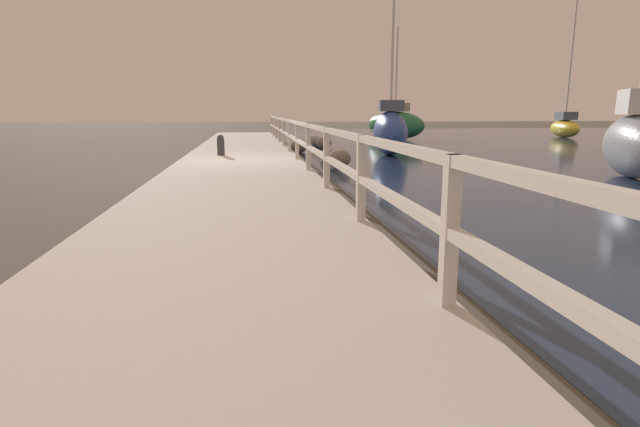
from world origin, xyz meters
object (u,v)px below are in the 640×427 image
object	(u,v)px
mooring_bollard	(221,145)
sailboat_gray	(634,142)
sailboat_yellow	(565,126)
sailboat_green	(395,124)
sailboat_blue	(390,131)

from	to	relation	value
mooring_bollard	sailboat_gray	bearing A→B (deg)	-25.13
mooring_bollard	sailboat_yellow	world-z (taller)	sailboat_yellow
mooring_bollard	sailboat_green	bearing A→B (deg)	53.73
mooring_bollard	sailboat_yellow	size ratio (longest dim) A/B	0.08
sailboat_gray	sailboat_yellow	bearing A→B (deg)	82.76
sailboat_yellow	sailboat_gray	size ratio (longest dim) A/B	1.15
sailboat_blue	sailboat_green	bearing A→B (deg)	83.00
sailboat_green	sailboat_gray	size ratio (longest dim) A/B	0.88
mooring_bollard	sailboat_blue	xyz separation A→B (m)	(5.86, 2.28, 0.29)
sailboat_green	sailboat_yellow	bearing A→B (deg)	-20.13
mooring_bollard	sailboat_blue	bearing A→B (deg)	21.21
sailboat_blue	sailboat_gray	xyz separation A→B (m)	(3.96, -6.89, -0.01)
sailboat_gray	mooring_bollard	bearing A→B (deg)	177.15
sailboat_green	sailboat_yellow	size ratio (longest dim) A/B	0.77
mooring_bollard	sailboat_blue	size ratio (longest dim) A/B	0.11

